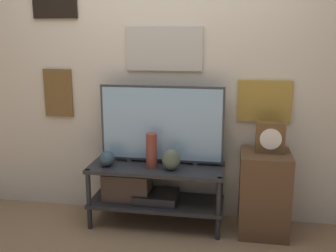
{
  "coord_description": "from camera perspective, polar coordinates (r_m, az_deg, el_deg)",
  "views": [
    {
      "loc": [
        0.62,
        -2.79,
        1.59
      ],
      "look_at": [
        0.1,
        0.25,
        0.86
      ],
      "focal_mm": 42.0,
      "sensor_mm": 36.0,
      "label": 1
    }
  ],
  "objects": [
    {
      "name": "television",
      "position": [
        3.27,
        -0.94,
        0.28
      ],
      "size": [
        1.04,
        0.05,
        0.66
      ],
      "color": "#333338",
      "rests_on": "media_console"
    },
    {
      "name": "mantel_clock",
      "position": [
        3.18,
        14.62,
        -1.62
      ],
      "size": [
        0.22,
        0.11,
        0.24
      ],
      "color": "brown",
      "rests_on": "side_table"
    },
    {
      "name": "vase_round_glass",
      "position": [
        3.3,
        -8.86,
        -4.69
      ],
      "size": [
        0.13,
        0.13,
        0.13
      ],
      "color": "#2D4251",
      "rests_on": "media_console"
    },
    {
      "name": "vase_tall_ceramic",
      "position": [
        3.21,
        -2.39,
        -3.6
      ],
      "size": [
        0.09,
        0.09,
        0.29
      ],
      "color": "brown",
      "rests_on": "media_console"
    },
    {
      "name": "side_table",
      "position": [
        3.3,
        13.74,
        -9.42
      ],
      "size": [
        0.39,
        0.41,
        0.67
      ],
      "color": "#513823",
      "rests_on": "ground_plane"
    },
    {
      "name": "media_console",
      "position": [
        3.36,
        -3.2,
        -8.86
      ],
      "size": [
        1.12,
        0.42,
        0.52
      ],
      "color": "#232326",
      "rests_on": "ground_plane"
    },
    {
      "name": "wall_back",
      "position": [
        3.37,
        -0.99,
        9.2
      ],
      "size": [
        6.4,
        0.08,
        2.7
      ],
      "color": "beige",
      "rests_on": "ground_plane"
    },
    {
      "name": "vase_urn_stoneware",
      "position": [
        3.16,
        0.44,
        -4.89
      ],
      "size": [
        0.15,
        0.12,
        0.18
      ],
      "color": "#4C5647",
      "rests_on": "media_console"
    },
    {
      "name": "ground_plane",
      "position": [
        3.26,
        -2.58,
        -15.89
      ],
      "size": [
        12.0,
        12.0,
        0.0
      ],
      "primitive_type": "plane",
      "color": "#846647"
    }
  ]
}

